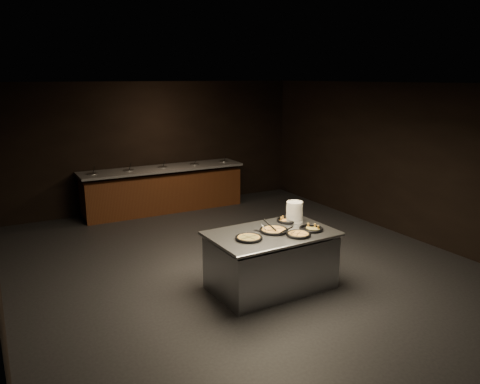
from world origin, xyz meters
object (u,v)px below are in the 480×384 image
Objects in this scene: plate_stack at (294,212)px; pan_cheese_whole at (274,230)px; serving_counter at (271,261)px; pan_veggie_whole at (249,238)px.

pan_cheese_whole is at bearing -155.49° from plate_stack.
serving_counter is at bearing -156.11° from plate_stack.
serving_counter is at bearing 13.16° from pan_veggie_whole.
pan_veggie_whole is at bearing -160.56° from plate_stack.
plate_stack is 0.59m from pan_cheese_whole.
plate_stack reaches higher than pan_cheese_whole.
pan_veggie_whole is (-1.00, -0.35, -0.14)m from plate_stack.
plate_stack is 0.83× the size of pan_veggie_whole.
plate_stack is 1.07m from pan_veggie_whole.
pan_cheese_whole is (0.05, 0.01, 0.46)m from serving_counter.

